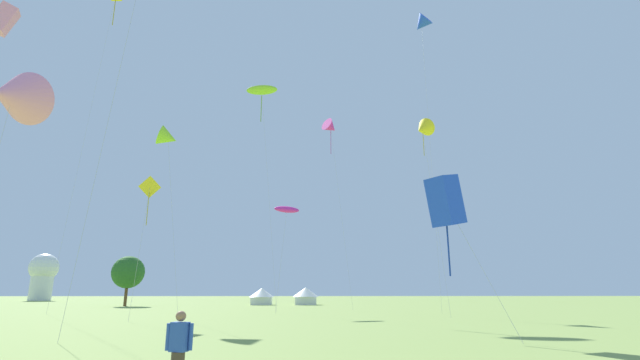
{
  "coord_description": "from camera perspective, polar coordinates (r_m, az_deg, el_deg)",
  "views": [
    {
      "loc": [
        -1.42,
        -5.96,
        2.14
      ],
      "look_at": [
        0.0,
        32.0,
        11.64
      ],
      "focal_mm": 25.01,
      "sensor_mm": 36.0,
      "label": 1
    }
  ],
  "objects": [
    {
      "name": "kite_magenta_delta",
      "position": [
        57.92,
        1.39,
        6.75
      ],
      "size": [
        3.61,
        3.74,
        23.82
      ],
      "color": "#E02DA3",
      "rests_on": "ground"
    },
    {
      "name": "kite_pink_delta",
      "position": [
        27.18,
        -34.66,
        8.86
      ],
      "size": [
        3.08,
        3.79,
        13.23
      ],
      "color": "pink",
      "rests_on": "ground"
    },
    {
      "name": "kite_blue_box",
      "position": [
        23.35,
        15.72,
        -2.63
      ],
      "size": [
        3.22,
        3.29,
        7.9
      ],
      "color": "blue",
      "rests_on": "ground"
    },
    {
      "name": "kite_lime_parafoil",
      "position": [
        55.55,
        -7.45,
        11.32
      ],
      "size": [
        4.48,
        2.49,
        26.53
      ],
      "color": "#99DB2D",
      "rests_on": "ground"
    },
    {
      "name": "observatory_dome",
      "position": [
        125.37,
        -31.92,
        -10.19
      ],
      "size": [
        6.4,
        6.4,
        10.8
      ],
      "color": "white",
      "rests_on": "ground"
    },
    {
      "name": "tree_distant_left",
      "position": [
        73.65,
        -23.34,
        -10.79
      ],
      "size": [
        4.74,
        4.74,
        7.26
      ],
      "color": "brown",
      "rests_on": "ground"
    },
    {
      "name": "person_spectator",
      "position": [
        10.52,
        -17.69,
        -20.49
      ],
      "size": [
        0.57,
        0.33,
        1.73
      ],
      "color": "#473828",
      "rests_on": "ground"
    },
    {
      "name": "festival_tent_center",
      "position": [
        74.26,
        -1.85,
        -14.51
      ],
      "size": [
        4.22,
        4.22,
        2.74
      ],
      "color": "white",
      "rests_on": "ground"
    },
    {
      "name": "kite_magenta_parafoil",
      "position": [
        45.86,
        -4.27,
        -3.79
      ],
      "size": [
        2.94,
        2.13,
        10.75
      ],
      "color": "#E02DA3",
      "rests_on": "ground"
    },
    {
      "name": "kite_blue_delta",
      "position": [
        56.82,
        12.86,
        18.88
      ],
      "size": [
        3.07,
        3.13,
        33.98
      ],
      "color": "blue",
      "rests_on": "ground"
    },
    {
      "name": "kite_pink_box",
      "position": [
        39.82,
        -35.43,
        16.39
      ],
      "size": [
        1.97,
        2.62,
        21.77
      ],
      "color": "pink",
      "rests_on": "ground"
    },
    {
      "name": "kite_yellow_diamond",
      "position": [
        37.97,
        -21.0,
        -1.24
      ],
      "size": [
        1.77,
        1.71,
        11.09
      ],
      "color": "yellow",
      "rests_on": "ground"
    },
    {
      "name": "festival_tent_left",
      "position": [
        74.55,
        -7.47,
        -14.45
      ],
      "size": [
        4.04,
        4.04,
        2.62
      ],
      "color": "white",
      "rests_on": "ground"
    },
    {
      "name": "kite_lime_delta",
      "position": [
        42.27,
        -18.88,
        5.12
      ],
      "size": [
        3.62,
        2.37,
        16.56
      ],
      "color": "#99DB2D",
      "rests_on": "ground"
    },
    {
      "name": "kite_yellow_delta",
      "position": [
        43.22,
        13.01,
        6.37
      ],
      "size": [
        2.7,
        2.62,
        18.06
      ],
      "color": "yellow",
      "rests_on": "ground"
    }
  ]
}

